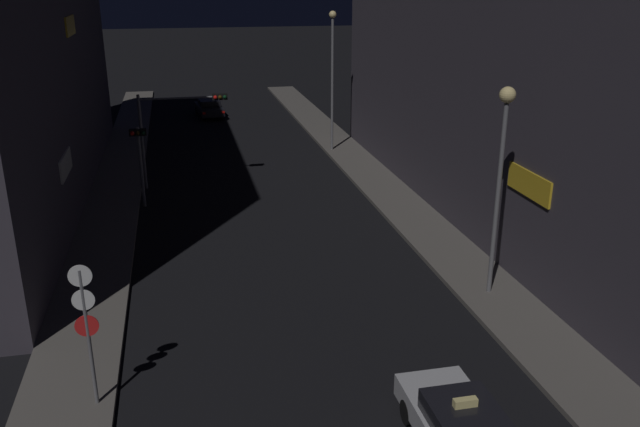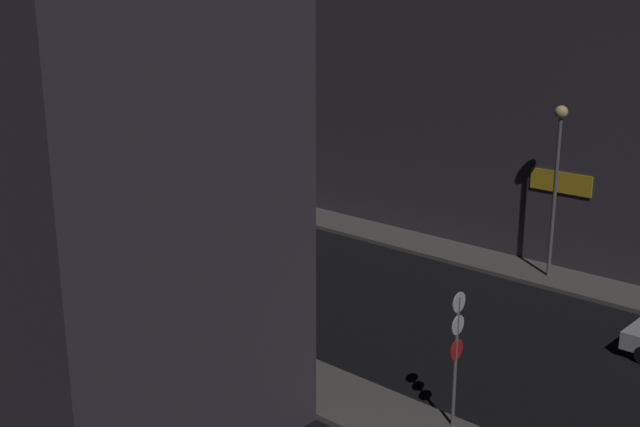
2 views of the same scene
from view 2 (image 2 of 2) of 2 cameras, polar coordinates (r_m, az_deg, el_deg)
name	(u,v)px [view 2 (image 2 of 2)]	position (r m, az deg, el deg)	size (l,w,h in m)	color
sidewalk_left	(54,271)	(36.70, -18.43, -3.90)	(2.59, 62.55, 0.17)	#5B5651
sidewalk_right	(282,209)	(44.65, -2.74, 0.34)	(2.59, 62.55, 0.17)	#5B5651
building_facade_right	(493,9)	(42.57, 12.21, 14.05)	(10.22, 34.28, 21.86)	#3D3842
traffic_light_overhead	(122,179)	(36.88, -13.91, 2.37)	(4.64, 0.42, 5.03)	slate
traffic_light_left_kerb	(128,218)	(33.66, -13.51, -0.35)	(0.80, 0.42, 3.98)	slate
sign_pole_left	(456,347)	(22.23, 9.70, -9.34)	(0.59, 0.10, 3.95)	slate
street_lamp_near_block	(558,158)	(34.04, 16.58, 3.79)	(0.54, 0.54, 7.23)	slate
street_lamp_far_block	(210,104)	(46.59, -7.84, 7.74)	(0.45, 0.45, 8.62)	slate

